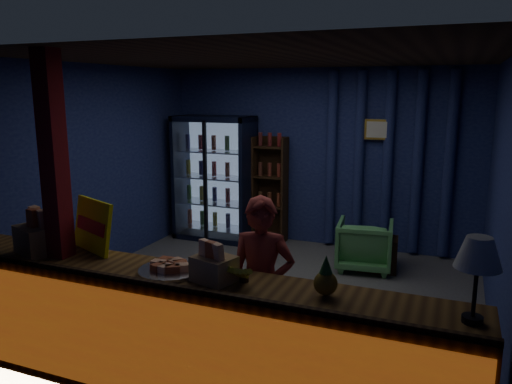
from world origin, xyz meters
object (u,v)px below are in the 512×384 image
at_px(green_chair, 365,245).
at_px(pastry_tray, 170,269).
at_px(table_lamp, 478,256).
at_px(shopkeeper, 261,288).

bearing_deg(green_chair, pastry_tray, 68.03).
bearing_deg(table_lamp, green_chair, 109.93).
xyz_separation_m(shopkeeper, green_chair, (0.34, 2.77, -0.42)).
relative_size(pastry_tray, table_lamp, 0.92).
height_order(shopkeeper, pastry_tray, shopkeeper).
bearing_deg(pastry_tray, green_chair, 74.41).
distance_m(green_chair, pastry_tray, 3.40).
bearing_deg(pastry_tray, shopkeeper, 38.79).
bearing_deg(table_lamp, pastry_tray, 178.84).
distance_m(shopkeeper, green_chair, 2.82).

